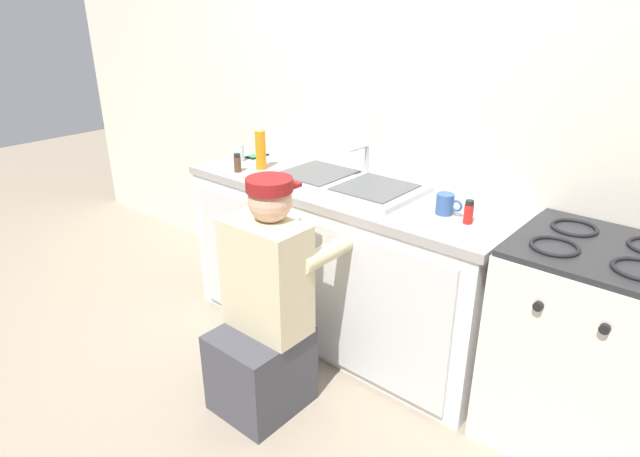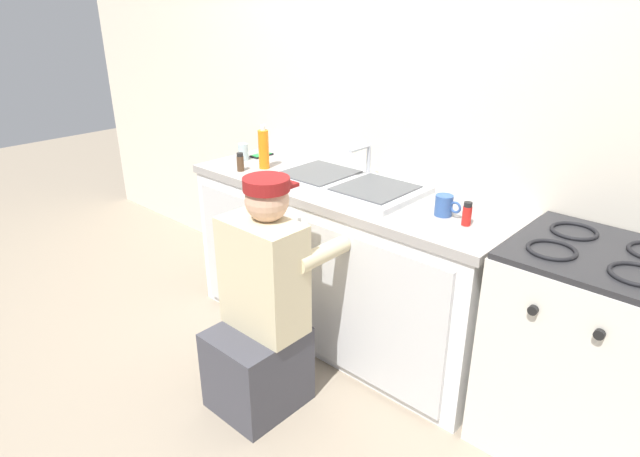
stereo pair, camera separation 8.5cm
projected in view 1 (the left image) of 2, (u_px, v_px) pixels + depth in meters
The scene contains 13 objects.
ground_plane at pixel (308, 353), 2.93m from camera, with size 12.00×12.00×0.00m, color gray.
back_wall at pixel (386, 107), 2.89m from camera, with size 6.00×0.10×2.50m, color beige.
counter_cabinet at pixel (342, 266), 2.97m from camera, with size 1.79×0.62×0.84m.
countertop at pixel (345, 190), 2.80m from camera, with size 1.83×0.62×0.04m, color #9E9993.
sink_double_basin at pixel (345, 182), 2.78m from camera, with size 0.80×0.44×0.19m.
stove_range at pixel (581, 347), 2.21m from camera, with size 0.64×0.62×0.92m.
plumber_person at pixel (265, 317), 2.42m from camera, with size 0.42×0.61×1.10m.
spice_bottle_red at pixel (469, 212), 2.30m from camera, with size 0.04×0.04×0.10m.
spice_bottle_pepper at pixel (237, 163), 3.00m from camera, with size 0.04×0.04×0.10m.
cell_phone at pixel (257, 156), 3.31m from camera, with size 0.07×0.14×0.01m.
water_glass at pixel (239, 153), 3.21m from camera, with size 0.06×0.06×0.10m.
coffee_mug at pixel (445, 204), 2.41m from camera, with size 0.13×0.08×0.09m.
soap_bottle_orange at pixel (261, 149), 3.03m from camera, with size 0.06×0.06×0.25m.
Camera 1 is at (1.62, -1.81, 1.78)m, focal length 30.00 mm.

